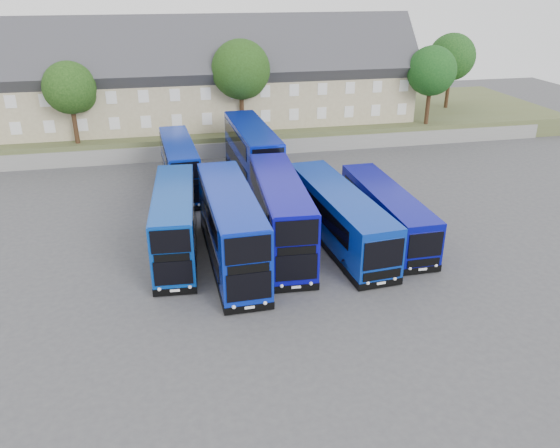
{
  "coord_description": "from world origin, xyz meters",
  "views": [
    {
      "loc": [
        -5.76,
        -28.7,
        16.5
      ],
      "look_at": [
        0.89,
        2.13,
        2.2
      ],
      "focal_mm": 35.0,
      "sensor_mm": 36.0,
      "label": 1
    }
  ],
  "objects_px": {
    "dd_front_mid": "(231,229)",
    "tree_mid": "(242,72)",
    "coach_east_a": "(339,217)",
    "tree_far": "(452,59)",
    "tree_west": "(71,90)",
    "dd_front_left": "(175,224)",
    "tree_east": "(432,73)"
  },
  "relations": [
    {
      "from": "tree_far",
      "to": "tree_east",
      "type": "bearing_deg",
      "value": -130.6
    },
    {
      "from": "dd_front_left",
      "to": "tree_far",
      "type": "distance_m",
      "value": 44.45
    },
    {
      "from": "tree_west",
      "to": "tree_far",
      "type": "xyz_separation_m",
      "value": [
        42.0,
        7.0,
        0.68
      ]
    },
    {
      "from": "dd_front_mid",
      "to": "tree_far",
      "type": "xyz_separation_m",
      "value": [
        30.43,
        30.36,
        5.39
      ]
    },
    {
      "from": "tree_mid",
      "to": "dd_front_left",
      "type": "bearing_deg",
      "value": -109.57
    },
    {
      "from": "dd_front_left",
      "to": "dd_front_mid",
      "type": "xyz_separation_m",
      "value": [
        3.34,
        -2.01,
        0.23
      ]
    },
    {
      "from": "dd_front_left",
      "to": "dd_front_mid",
      "type": "relative_size",
      "value": 0.91
    },
    {
      "from": "dd_front_left",
      "to": "tree_mid",
      "type": "height_order",
      "value": "tree_mid"
    },
    {
      "from": "coach_east_a",
      "to": "tree_west",
      "type": "distance_m",
      "value": 29.41
    },
    {
      "from": "dd_front_mid",
      "to": "tree_east",
      "type": "distance_m",
      "value": 34.18
    },
    {
      "from": "tree_east",
      "to": "tree_mid",
      "type": "bearing_deg",
      "value": 178.57
    },
    {
      "from": "tree_west",
      "to": "dd_front_mid",
      "type": "bearing_deg",
      "value": -63.65
    },
    {
      "from": "tree_west",
      "to": "dd_front_left",
      "type": "bearing_deg",
      "value": -68.91
    },
    {
      "from": "dd_front_mid",
      "to": "tree_mid",
      "type": "xyz_separation_m",
      "value": [
        4.43,
        23.86,
        5.72
      ]
    },
    {
      "from": "dd_front_mid",
      "to": "coach_east_a",
      "type": "relative_size",
      "value": 0.89
    },
    {
      "from": "dd_front_left",
      "to": "dd_front_mid",
      "type": "bearing_deg",
      "value": -27.1
    },
    {
      "from": "coach_east_a",
      "to": "tree_east",
      "type": "bearing_deg",
      "value": 47.52
    },
    {
      "from": "tree_west",
      "to": "tree_east",
      "type": "height_order",
      "value": "tree_east"
    },
    {
      "from": "tree_west",
      "to": "tree_far",
      "type": "relative_size",
      "value": 0.88
    },
    {
      "from": "dd_front_left",
      "to": "tree_west",
      "type": "xyz_separation_m",
      "value": [
        -8.23,
        21.35,
        4.94
      ]
    },
    {
      "from": "coach_east_a",
      "to": "tree_east",
      "type": "relative_size",
      "value": 1.65
    },
    {
      "from": "dd_front_left",
      "to": "tree_west",
      "type": "bearing_deg",
      "value": 115.05
    },
    {
      "from": "dd_front_left",
      "to": "tree_mid",
      "type": "relative_size",
      "value": 1.2
    },
    {
      "from": "tree_west",
      "to": "tree_east",
      "type": "bearing_deg",
      "value": 0.0
    },
    {
      "from": "dd_front_mid",
      "to": "tree_far",
      "type": "height_order",
      "value": "tree_far"
    },
    {
      "from": "coach_east_a",
      "to": "dd_front_left",
      "type": "bearing_deg",
      "value": 173.05
    },
    {
      "from": "tree_west",
      "to": "tree_mid",
      "type": "height_order",
      "value": "tree_mid"
    },
    {
      "from": "dd_front_mid",
      "to": "coach_east_a",
      "type": "bearing_deg",
      "value": 10.48
    },
    {
      "from": "dd_front_mid",
      "to": "tree_east",
      "type": "relative_size",
      "value": 1.48
    },
    {
      "from": "coach_east_a",
      "to": "tree_far",
      "type": "relative_size",
      "value": 1.56
    },
    {
      "from": "tree_mid",
      "to": "tree_east",
      "type": "distance_m",
      "value": 20.02
    },
    {
      "from": "dd_front_left",
      "to": "tree_west",
      "type": "distance_m",
      "value": 23.41
    }
  ]
}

